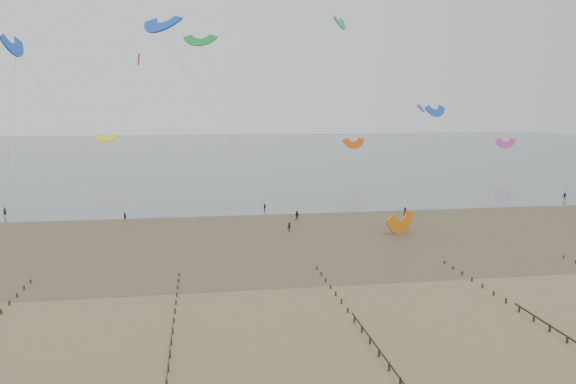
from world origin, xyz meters
name	(u,v)px	position (x,y,z in m)	size (l,w,h in m)	color
ground	(304,302)	(0.00, 0.00, 0.00)	(500.00, 500.00, 0.00)	brown
sea_and_shore	(243,234)	(-4.08, 34.40, 0.01)	(500.00, 665.00, 0.03)	#475654
groynes	(398,377)	(4.00, -19.05, 0.47)	(72.16, 50.16, 1.00)	black
kitesurfer_lead	(125,216)	(-25.34, 49.15, 0.78)	(0.57, 0.37, 1.55)	black
kitesurfers	(390,209)	(26.57, 47.96, 0.83)	(128.26, 23.24, 1.79)	black
grounded_kite	(401,232)	(22.72, 31.14, 0.00)	(7.09, 3.71, 5.40)	orange
kites_airborne	(187,109)	(-13.94, 90.22, 20.55)	(240.30, 114.45, 38.17)	blue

